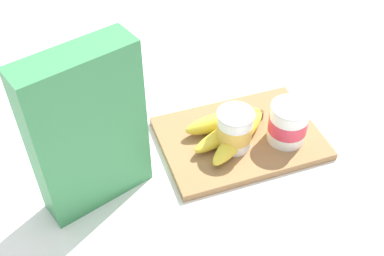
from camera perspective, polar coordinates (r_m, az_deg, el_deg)
ground_plane at (r=0.93m, az=5.76°, el=-1.55°), size 2.40×2.40×0.00m
cutting_board at (r=0.92m, az=5.79°, el=-1.21°), size 0.30×0.21×0.02m
cereal_box at (r=0.75m, az=-12.46°, el=-0.43°), size 0.19×0.11×0.29m
yogurt_cup_front at (r=0.90m, az=11.52°, el=0.58°), size 0.07×0.07×0.08m
yogurt_cup_back at (r=0.87m, az=5.15°, el=-0.21°), size 0.07×0.07×0.08m
banana_bunch at (r=0.90m, az=4.65°, el=-0.13°), size 0.18×0.13×0.04m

